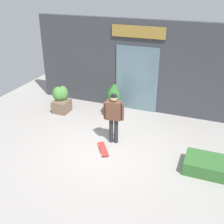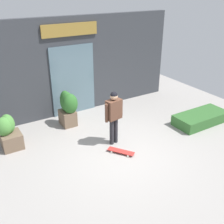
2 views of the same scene
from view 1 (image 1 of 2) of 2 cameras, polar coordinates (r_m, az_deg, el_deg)
The scene contains 7 objects.
ground_plane at distance 8.89m, azimuth -1.55°, elevation -7.62°, with size 12.00×12.00×0.00m, color #9E9993.
building_facade at distance 11.06m, azimuth 5.22°, elevation 9.14°, with size 8.42×0.31×3.51m.
skateboarder at distance 8.77m, azimuth 0.35°, elevation -0.23°, with size 0.64×0.33×1.70m.
skateboard at distance 8.82m, azimuth -1.79°, elevation -7.45°, with size 0.62×0.77×0.08m.
planter_box_left at distance 10.71m, azimuth 0.38°, elevation 2.71°, with size 0.56×0.71×1.24m.
planter_box_right at distance 11.31m, azimuth -10.24°, elevation 2.61°, with size 0.67×0.71×1.03m.
hedge_ledge at distance 8.36m, azimuth 21.27°, elevation -10.54°, with size 1.98×0.90×0.37m, color #33662D.
Camera 1 is at (2.94, -6.82, 4.89)m, focal length 45.31 mm.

